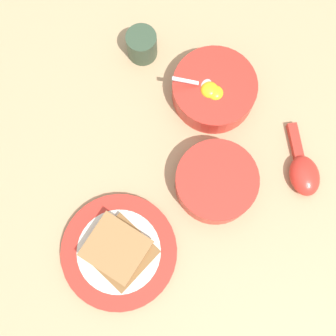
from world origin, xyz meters
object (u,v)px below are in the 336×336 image
Objects in this scene: toast_plate at (119,252)px; drinking_cup at (142,45)px; soup_spoon at (303,172)px; congee_bowl at (216,182)px; egg_bowl at (214,90)px; toast_sandwich at (118,250)px.

drinking_cup is at bearing -154.85° from toast_plate.
soup_spoon is 0.40m from drinking_cup.
congee_bowl is at bearing 57.55° from drinking_cup.
drinking_cup reaches higher than soup_spoon.
congee_bowl is 2.40× the size of drinking_cup.
toast_plate is 1.40× the size of congee_bowl.
egg_bowl is 0.18m from congee_bowl.
drinking_cup is at bearing -92.96° from egg_bowl.
congee_bowl is (0.10, -0.13, 0.01)m from soup_spoon.
toast_sandwich is 0.81× the size of congee_bowl.
congee_bowl is at bearing 155.68° from toast_plate.
toast_sandwich is 0.22m from congee_bowl.
soup_spoon is (-0.31, 0.22, 0.01)m from toast_plate.
soup_spoon is at bearing 143.83° from toast_plate.
soup_spoon is 0.90× the size of congee_bowl.
egg_bowl is 2.57× the size of drinking_cup.
toast_plate is 1.56× the size of soup_spoon.
toast_sandwich is at bearing -24.41° from congee_bowl.
egg_bowl reaches higher than drinking_cup.
toast_plate is at bearing 25.15° from drinking_cup.
congee_bowl is at bearing 155.59° from toast_sandwich.
toast_sandwich is at bearing -36.27° from soup_spoon.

